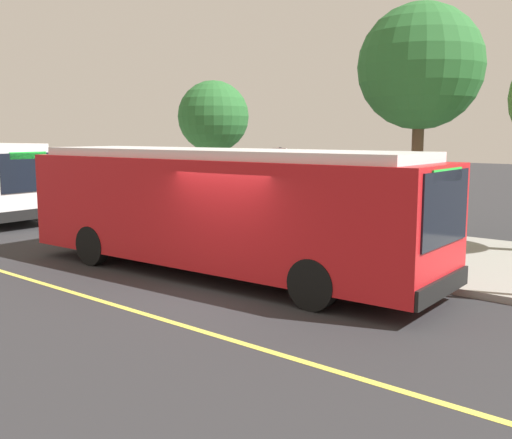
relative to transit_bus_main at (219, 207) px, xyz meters
name	(u,v)px	position (x,y,z in m)	size (l,w,h in m)	color
ground_plane	(229,291)	(1.24, -1.01, -1.62)	(120.00, 120.00, 0.00)	#2B2B2D
sidewalk_curb	(372,248)	(1.24, 4.99, -1.54)	(44.00, 6.40, 0.15)	gray
lane_stripe_center	(147,315)	(1.24, -3.21, -1.61)	(36.00, 0.14, 0.01)	#E0D64C
transit_bus_main	(219,207)	(0.00, 0.00, 0.00)	(10.93, 3.16, 2.95)	red
bus_shelter	(274,176)	(-2.65, 5.33, 0.30)	(2.90, 1.60, 2.48)	#333338
waiting_bench	(281,216)	(-2.41, 5.41, -0.98)	(1.60, 0.48, 0.95)	brown
route_sign_post	(280,185)	(-0.23, 2.59, 0.34)	(0.44, 0.08, 2.80)	#333338
pedestrian_commuter	(311,217)	(0.55, 2.93, -0.50)	(0.24, 0.40, 1.69)	#282D47
street_tree_near_shelter	(420,68)	(1.31, 7.53, 3.69)	(3.82, 3.82, 7.10)	brown
street_tree_upstreet	(213,117)	(-7.39, 7.37, 2.34)	(2.83, 2.83, 5.26)	brown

